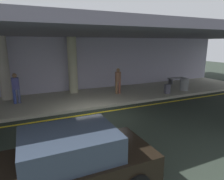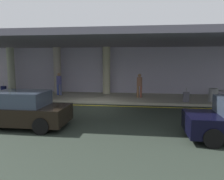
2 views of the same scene
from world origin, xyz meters
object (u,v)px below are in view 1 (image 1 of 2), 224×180
(car_black_no2, at_px, (67,164))
(person_waiting_for_ride, at_px, (118,79))
(traveler_with_luggage, at_px, (16,86))
(suitcase_upright_primary, at_px, (167,89))
(bench_metal, at_px, (177,79))
(trash_bin_steel, at_px, (184,84))
(support_column_center, at_px, (4,69))
(support_column_right_mid, at_px, (73,65))

(car_black_no2, height_order, person_waiting_for_ride, person_waiting_for_ride)
(traveler_with_luggage, distance_m, person_waiting_for_ride, 6.05)
(traveler_with_luggage, xyz_separation_m, suitcase_upright_primary, (9.01, -1.69, -0.65))
(bench_metal, distance_m, trash_bin_steel, 2.48)
(support_column_center, distance_m, car_black_no2, 9.08)
(person_waiting_for_ride, bearing_deg, car_black_no2, -60.35)
(traveler_with_luggage, height_order, bench_metal, traveler_with_luggage)
(traveler_with_luggage, xyz_separation_m, person_waiting_for_ride, (6.04, -0.34, 0.00))
(support_column_right_mid, height_order, bench_metal, support_column_right_mid)
(car_black_no2, xyz_separation_m, bench_metal, (10.79, 8.37, -0.21))
(person_waiting_for_ride, xyz_separation_m, bench_metal, (5.92, 1.06, -0.61))
(support_column_right_mid, relative_size, suitcase_upright_primary, 4.06)
(traveler_with_luggage, distance_m, trash_bin_steel, 10.82)
(car_black_no2, bearing_deg, person_waiting_for_ride, -124.86)
(trash_bin_steel, bearing_deg, bench_metal, 59.68)
(traveler_with_luggage, bearing_deg, suitcase_upright_primary, -145.78)
(support_column_right_mid, height_order, car_black_no2, support_column_right_mid)
(suitcase_upright_primary, distance_m, trash_bin_steel, 1.73)
(support_column_center, height_order, suitcase_upright_primary, support_column_center)
(support_column_center, bearing_deg, support_column_right_mid, 0.00)
(bench_metal, bearing_deg, car_black_no2, -142.21)
(trash_bin_steel, bearing_deg, traveler_with_luggage, 172.42)
(support_column_right_mid, height_order, trash_bin_steel, support_column_right_mid)
(support_column_center, height_order, traveler_with_luggage, support_column_center)
(car_black_no2, distance_m, trash_bin_steel, 11.39)
(bench_metal, bearing_deg, trash_bin_steel, -120.32)
(person_waiting_for_ride, xyz_separation_m, trash_bin_steel, (4.67, -1.08, -0.54))
(support_column_center, distance_m, suitcase_upright_primary, 10.09)
(support_column_right_mid, distance_m, suitcase_upright_primary, 6.43)
(support_column_center, relative_size, support_column_right_mid, 1.00)
(person_waiting_for_ride, distance_m, bench_metal, 6.05)
(suitcase_upright_primary, bearing_deg, support_column_right_mid, 126.32)
(car_black_no2, distance_m, bench_metal, 13.66)
(support_column_right_mid, relative_size, traveler_with_luggage, 2.17)
(car_black_no2, height_order, traveler_with_luggage, traveler_with_luggage)
(traveler_with_luggage, distance_m, bench_metal, 12.00)
(bench_metal, bearing_deg, suitcase_upright_primary, -140.92)
(person_waiting_for_ride, relative_size, trash_bin_steel, 1.98)
(car_black_no2, relative_size, person_waiting_for_ride, 2.44)
(support_column_right_mid, distance_m, bench_metal, 8.66)
(support_column_center, height_order, support_column_right_mid, same)
(traveler_with_luggage, distance_m, suitcase_upright_primary, 9.19)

